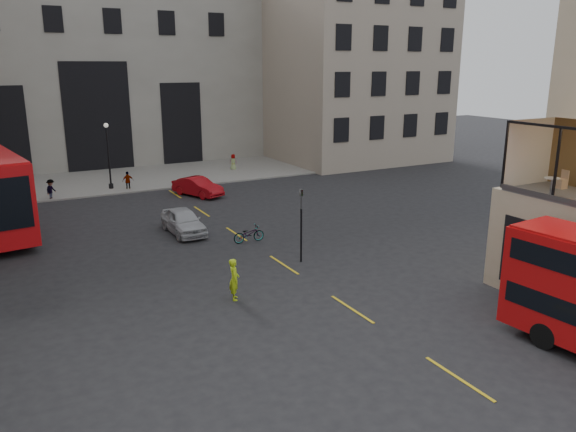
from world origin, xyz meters
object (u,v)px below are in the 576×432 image
cafe_chair_d (561,183)px  bicycle (249,234)px  pedestrian_d (233,162)px  car_b (198,187)px  cafe_table_far (552,184)px  street_lamp_b (109,160)px  cyclist (234,279)px  traffic_light_near (301,216)px  pedestrian_b (51,190)px  car_a (183,221)px  pedestrian_c (128,181)px

cafe_chair_d → bicycle: bearing=125.9°
pedestrian_d → cafe_chair_d: 33.70m
car_b → bicycle: 12.44m
pedestrian_d → cafe_table_far: (-0.38, -34.10, 4.31)m
street_lamp_b → car_b: bearing=-44.8°
cyclist → pedestrian_d: 30.27m
street_lamp_b → car_b: street_lamp_b is taller
traffic_light_near → cyclist: (-4.85, -2.73, -1.51)m
bicycle → pedestrian_b: bearing=29.7°
traffic_light_near → street_lamp_b: bearing=102.8°
car_b → cyclist: 20.07m
bicycle → pedestrian_d: pedestrian_d is taller
pedestrian_d → cafe_table_far: 34.38m
car_a → car_b: size_ratio=1.02×
traffic_light_near → cafe_table_far: (6.58, -8.97, 2.67)m
street_lamp_b → pedestrian_b: bearing=-161.7°
traffic_light_near → car_b: bearing=88.6°
traffic_light_near → cyclist: traffic_light_near is taller
street_lamp_b → pedestrian_b: size_ratio=3.39×
pedestrian_c → cafe_chair_d: 32.03m
cyclist → pedestrian_c: 23.88m
street_lamp_b → cafe_chair_d: 33.12m
traffic_light_near → cafe_chair_d: size_ratio=4.82×
traffic_light_near → street_lamp_b: size_ratio=0.71×
bicycle → pedestrian_b: (-8.64, 16.20, 0.30)m
street_lamp_b → pedestrian_c: bearing=-36.8°
car_a → street_lamp_b: bearing=94.6°
cafe_chair_d → pedestrian_b: bearing=121.7°
bicycle → pedestrian_c: bearing=11.2°
street_lamp_b → cyclist: size_ratio=2.91×
bicycle → pedestrian_c: size_ratio=1.20×
bicycle → pedestrian_d: size_ratio=1.18×
traffic_light_near → cafe_table_far: size_ratio=5.13×
pedestrian_b → street_lamp_b: bearing=-33.7°
pedestrian_b → cafe_table_far: 33.87m
pedestrian_c → car_b: bearing=133.1°
traffic_light_near → bicycle: 4.79m
traffic_light_near → cafe_table_far: cafe_table_far is taller
car_b → bicycle: size_ratio=2.36×
car_b → pedestrian_b: size_ratio=2.75×
bicycle → cyclist: (-3.88, -7.01, 0.44)m
cafe_table_far → street_lamp_b: bearing=110.5°
car_b → pedestrian_d: (6.56, 8.50, 0.06)m
bicycle → traffic_light_near: bearing=-165.6°
cyclist → cafe_table_far: size_ratio=2.48×
cyclist → pedestrian_c: (1.02, 23.86, -0.15)m
pedestrian_b → pedestrian_d: (16.58, 4.66, -0.01)m
car_a → cafe_chair_d: 20.30m
cafe_table_far → cafe_chair_d: 1.71m
car_a → cafe_table_far: bearing=-59.1°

